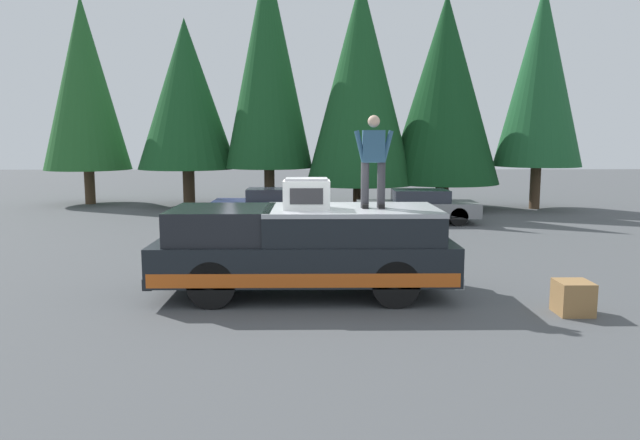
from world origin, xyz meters
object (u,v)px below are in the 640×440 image
object	(u,v)px
pickup_truck	(305,249)
wooden_crate	(573,298)
parked_car_grey	(418,206)
parked_car_navy	(272,205)
compressor_unit	(307,194)
person_on_truck_bed	(373,159)

from	to	relation	value
pickup_truck	wooden_crate	bearing A→B (deg)	-106.13
parked_car_grey	parked_car_navy	world-z (taller)	same
parked_car_navy	compressor_unit	bearing A→B (deg)	-172.56
pickup_truck	parked_car_navy	world-z (taller)	pickup_truck
compressor_unit	person_on_truck_bed	size ratio (longest dim) A/B	0.50
pickup_truck	parked_car_navy	bearing A→B (deg)	7.33
pickup_truck	person_on_truck_bed	bearing A→B (deg)	-91.60
pickup_truck	parked_car_navy	size ratio (longest dim) A/B	1.35
pickup_truck	parked_car_grey	bearing A→B (deg)	-22.06
pickup_truck	person_on_truck_bed	xyz separation A→B (m)	(-0.04, -1.26, 1.68)
compressor_unit	parked_car_grey	bearing A→B (deg)	-21.50
compressor_unit	person_on_truck_bed	world-z (taller)	person_on_truck_bed
person_on_truck_bed	parked_car_navy	distance (m)	10.55
compressor_unit	person_on_truck_bed	bearing A→B (deg)	-83.92
pickup_truck	parked_car_grey	xyz separation A→B (m)	(9.41, -3.81, -0.29)
compressor_unit	wooden_crate	xyz separation A→B (m)	(-1.14, -4.47, -1.65)
person_on_truck_bed	parked_car_navy	size ratio (longest dim) A/B	0.41
person_on_truck_bed	parked_car_navy	world-z (taller)	person_on_truck_bed
person_on_truck_bed	parked_car_grey	xyz separation A→B (m)	(9.45, -2.55, -1.97)
compressor_unit	parked_car_navy	distance (m)	10.35
person_on_truck_bed	wooden_crate	xyz separation A→B (m)	(-1.27, -3.25, -2.27)
parked_car_grey	wooden_crate	bearing A→B (deg)	-176.28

